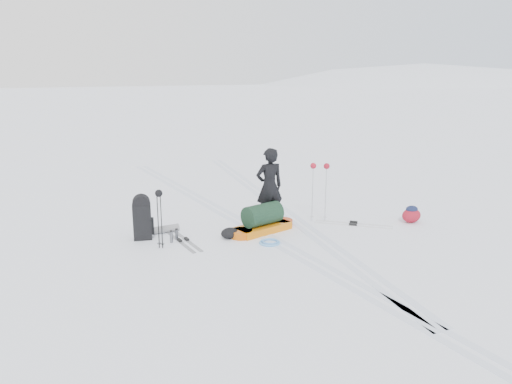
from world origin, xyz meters
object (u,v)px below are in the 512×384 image
(pulk_sled, at_px, (262,221))
(expedition_rucksack, at_px, (145,218))
(ski_poles_black, at_px, (159,200))
(skier, at_px, (269,187))

(pulk_sled, distance_m, expedition_rucksack, 2.56)
(pulk_sled, relative_size, ski_poles_black, 1.43)
(pulk_sled, height_order, expedition_rucksack, expedition_rucksack)
(pulk_sled, relative_size, expedition_rucksack, 1.62)
(pulk_sled, xyz_separation_m, expedition_rucksack, (-2.46, 0.69, 0.20))
(skier, distance_m, expedition_rucksack, 2.89)
(skier, bearing_deg, expedition_rucksack, -2.91)
(expedition_rucksack, bearing_deg, ski_poles_black, -66.89)
(pulk_sled, bearing_deg, skier, 33.92)
(skier, xyz_separation_m, pulk_sled, (-0.38, -0.43, -0.66))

